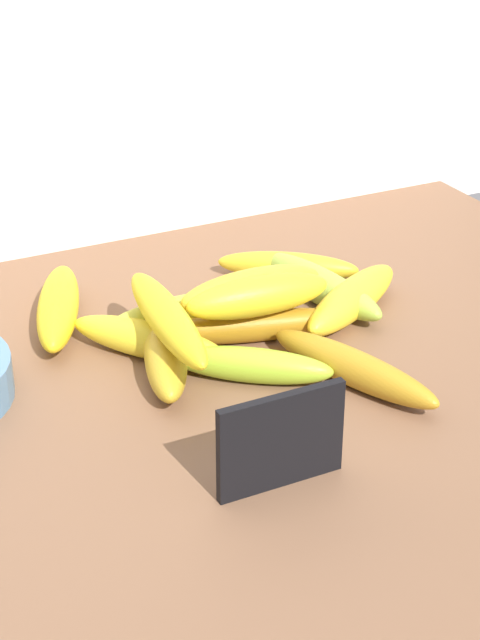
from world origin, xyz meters
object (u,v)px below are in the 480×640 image
Objects in this scene: chalkboard_sign at (281,444)px; banana_12 at (251,289)px; banana_4 at (58,307)px; banana_10 at (258,296)px; banana_2 at (165,357)px; banana_7 at (352,299)px; banana_8 at (252,365)px; banana_5 at (288,266)px; banana_11 at (167,318)px; banana_1 at (149,340)px; banana_0 at (252,326)px; banana_3 at (353,368)px; banana_9 at (187,315)px; banana_6 at (319,285)px.

chalkboard_sign is 0.71× the size of banana_12.
banana_4 is 1.21× the size of banana_10.
banana_2 is 0.87× the size of banana_7.
banana_4 is (-7.59, 34.42, -1.76)cm from chalkboard_sign.
banana_8 is 1.00× the size of banana_12.
banana_5 is 22.93cm from banana_8.
banana_1 is at bearing 99.78° from banana_11.
banana_12 reaches higher than banana_0.
banana_12 reaches higher than banana_2.
banana_10 is (16.72, -12.71, 3.23)cm from banana_4.
banana_10 is at bearing -91.16° from banana_12.
banana_1 is at bearing 176.07° from banana_12.
chalkboard_sign is 0.63× the size of banana_7.
banana_7 is 12.12cm from banana_10.
banana_11 is (0.56, 0.63, 3.78)cm from banana_2.
banana_10 is at bearing 111.62° from banana_3.
banana_11 is at bearing -146.87° from banana_5.
banana_7 reaches higher than banana_8.
chalkboard_sign is 0.64× the size of banana_1.
banana_4 is at bearing 178.39° from banana_5.
banana_1 is at bearing 176.51° from banana_7.
chalkboard_sign is 38.78cm from banana_5.
banana_6 is at bearing 1.69° from banana_9.
banana_1 is 11.01cm from banana_8.
banana_5 is at bearing 98.49° from banana_7.
banana_6 is 21.93cm from banana_11.
banana_0 is 1.36× the size of banana_2.
banana_5 is at bearing 92.82° from banana_6.
banana_3 is 1.09× the size of banana_7.
banana_8 is (6.95, -8.54, -0.17)cm from banana_1.
banana_3 is (13.50, 10.69, -2.11)cm from chalkboard_sign.
banana_2 is at bearing -170.21° from banana_10.
banana_11 is at bearing -161.98° from banana_6.
banana_3 is at bearing -29.78° from banana_8.
banana_0 is 10.85cm from banana_2.
banana_3 is 13.72cm from banana_12.
banana_4 is 1.04× the size of banana_7.
banana_1 is 21.37cm from banana_6.
banana_6 reaches higher than banana_1.
banana_8 is at bearing -121.55° from banana_10.
chalkboard_sign is 20.60cm from banana_11.
chalkboard_sign is at bearing -132.62° from banana_7.
banana_6 is (5.94, 16.47, 0.21)cm from banana_3.
banana_5 is 6.53cm from banana_6.
banana_0 is at bearing -7.77° from banana_1.
banana_10 reaches higher than banana_6.
banana_9 is at bearing -34.61° from banana_4.
banana_2 is at bearing -127.58° from banana_9.
banana_11 is (-9.96, -2.02, 4.14)cm from banana_0.
banana_4 reaches higher than banana_3.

